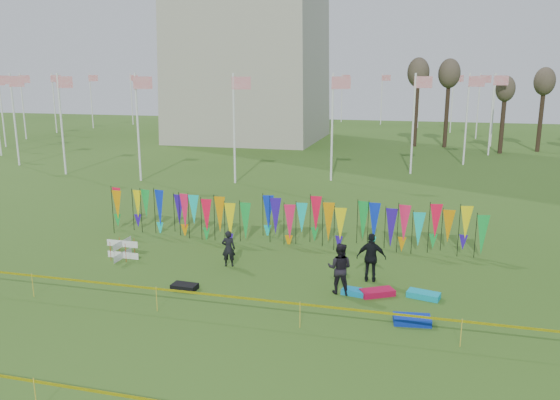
% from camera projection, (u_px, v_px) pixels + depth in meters
% --- Properties ---
extents(ground, '(160.00, 160.00, 0.00)m').
position_uv_depth(ground, '(221.00, 305.00, 19.24)').
color(ground, '#2E5016').
rests_on(ground, ground).
extents(flagpole_ring, '(57.40, 56.16, 8.00)m').
position_uv_depth(flagpole_ring, '(251.00, 107.00, 67.01)').
color(flagpole_ring, white).
rests_on(flagpole_ring, ground).
extents(banner_row, '(18.64, 0.64, 2.16)m').
position_uv_depth(banner_row, '(282.00, 216.00, 26.14)').
color(banner_row, black).
rests_on(banner_row, ground).
extents(caution_tape_near, '(26.00, 0.02, 0.90)m').
position_uv_depth(caution_tape_near, '(203.00, 295.00, 18.13)').
color(caution_tape_near, '#FFF505').
rests_on(caution_tape_near, ground).
extents(caution_tape_far, '(26.00, 0.02, 0.90)m').
position_uv_depth(caution_tape_far, '(103.00, 394.00, 12.52)').
color(caution_tape_far, '#FFF505').
rests_on(caution_tape_far, ground).
extents(box_kite, '(0.76, 0.76, 0.85)m').
position_uv_depth(box_kite, '(123.00, 249.00, 23.95)').
color(box_kite, '#B5240D').
rests_on(box_kite, ground).
extents(person_left, '(0.64, 0.53, 1.56)m').
position_uv_depth(person_left, '(229.00, 248.00, 22.94)').
color(person_left, black).
rests_on(person_left, ground).
extents(person_mid, '(0.97, 0.63, 1.92)m').
position_uv_depth(person_mid, '(340.00, 268.00, 20.08)').
color(person_mid, black).
rests_on(person_mid, ground).
extents(person_right, '(1.18, 0.72, 1.95)m').
position_uv_depth(person_right, '(371.00, 258.00, 21.21)').
color(person_right, black).
rests_on(person_right, ground).
extents(kite_bag_turquoise, '(1.07, 0.66, 0.20)m').
position_uv_depth(kite_bag_turquoise, '(356.00, 292.00, 20.11)').
color(kite_bag_turquoise, '#0D8ACA').
rests_on(kite_bag_turquoise, ground).
extents(kite_bag_blue, '(1.26, 0.77, 0.25)m').
position_uv_depth(kite_bag_blue, '(412.00, 320.00, 17.78)').
color(kite_bag_blue, '#0A2AAD').
rests_on(kite_bag_blue, ground).
extents(kite_bag_red, '(1.35, 1.10, 0.23)m').
position_uv_depth(kite_bag_red, '(377.00, 292.00, 20.03)').
color(kite_bag_red, '#B60C37').
rests_on(kite_bag_red, ground).
extents(kite_bag_black, '(0.97, 0.59, 0.22)m').
position_uv_depth(kite_bag_black, '(185.00, 287.00, 20.57)').
color(kite_bag_black, black).
rests_on(kite_bag_black, ground).
extents(kite_bag_teal, '(1.24, 0.80, 0.22)m').
position_uv_depth(kite_bag_teal, '(424.00, 295.00, 19.82)').
color(kite_bag_teal, '#0DA9C1').
rests_on(kite_bag_teal, ground).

